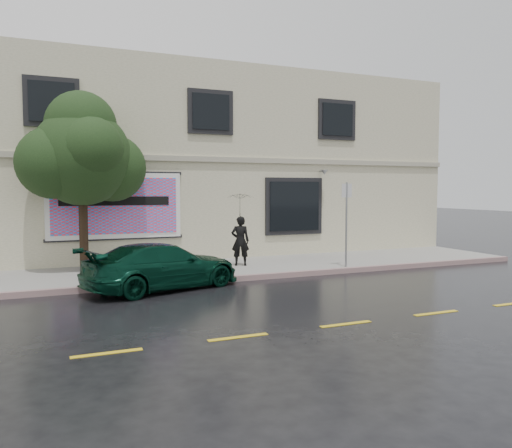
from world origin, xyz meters
name	(u,v)px	position (x,y,z in m)	size (l,w,h in m)	color
ground	(270,290)	(0.00, 0.00, 0.00)	(90.00, 90.00, 0.00)	black
sidewalk	(228,269)	(0.00, 3.25, 0.07)	(20.00, 3.50, 0.15)	gray
curb	(249,278)	(0.00, 1.50, 0.07)	(20.00, 0.18, 0.16)	slate
road_marking	(346,324)	(0.00, -3.50, 0.01)	(19.00, 0.12, 0.01)	gold
building	(182,167)	(0.00, 9.00, 3.50)	(20.00, 8.12, 7.00)	beige
billboard	(116,206)	(-3.20, 4.92, 2.05)	(4.30, 0.16, 2.20)	white
car	(163,266)	(-2.50, 1.20, 0.60)	(1.82, 4.13, 1.20)	#072E20
pedestrian	(240,241)	(0.42, 3.26, 0.94)	(0.57, 0.38, 1.57)	black
umbrella	(240,206)	(0.42, 3.26, 2.05)	(0.87, 0.87, 0.65)	black
street_tree	(82,158)	(-4.23, 4.20, 3.51)	(2.87, 2.87, 4.81)	#332516
sign_pole	(346,216)	(3.36, 1.70, 1.73)	(0.32, 0.08, 2.64)	gray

